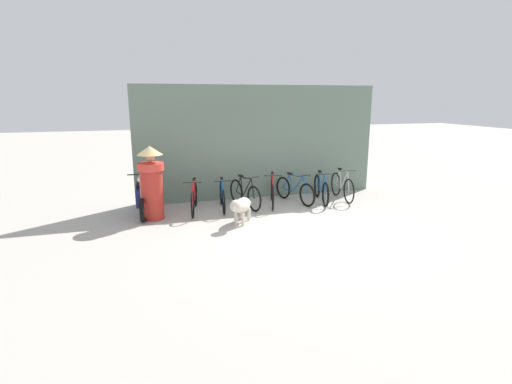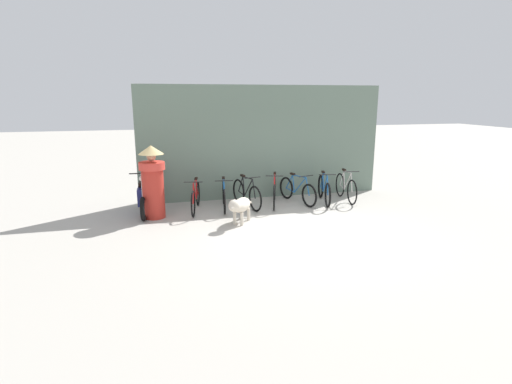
{
  "view_description": "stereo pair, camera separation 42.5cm",
  "coord_description": "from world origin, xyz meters",
  "px_view_note": "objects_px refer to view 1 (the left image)",
  "views": [
    {
      "loc": [
        -3.48,
        -7.67,
        2.87
      ],
      "look_at": [
        -0.75,
        1.22,
        0.65
      ],
      "focal_mm": 28.0,
      "sensor_mm": 36.0,
      "label": 1
    },
    {
      "loc": [
        -3.07,
        -7.79,
        2.87
      ],
      "look_at": [
        -0.75,
        1.22,
        0.65
      ],
      "focal_mm": 28.0,
      "sensor_mm": 36.0,
      "label": 2
    }
  ],
  "objects_px": {
    "bicycle_1": "(222,196)",
    "bicycle_0": "(194,198)",
    "bicycle_2": "(245,194)",
    "bicycle_6": "(342,187)",
    "motorcycle": "(142,197)",
    "bicycle_5": "(321,189)",
    "stray_dog": "(241,206)",
    "bicycle_4": "(295,190)",
    "bicycle_3": "(272,191)",
    "person_in_robes": "(151,182)"
  },
  "relations": [
    {
      "from": "bicycle_0",
      "to": "bicycle_4",
      "type": "xyz_separation_m",
      "value": [
        2.81,
        0.12,
        -0.02
      ]
    },
    {
      "from": "stray_dog",
      "to": "bicycle_1",
      "type": "bearing_deg",
      "value": -139.63
    },
    {
      "from": "bicycle_0",
      "to": "bicycle_3",
      "type": "bearing_deg",
      "value": 104.55
    },
    {
      "from": "bicycle_3",
      "to": "motorcycle",
      "type": "xyz_separation_m",
      "value": [
        -3.41,
        0.07,
        0.07
      ]
    },
    {
      "from": "bicycle_2",
      "to": "person_in_robes",
      "type": "distance_m",
      "value": 2.49
    },
    {
      "from": "bicycle_2",
      "to": "bicycle_6",
      "type": "xyz_separation_m",
      "value": [
        2.89,
        -0.01,
        0.02
      ]
    },
    {
      "from": "stray_dog",
      "to": "person_in_robes",
      "type": "xyz_separation_m",
      "value": [
        -1.92,
        0.99,
        0.49
      ]
    },
    {
      "from": "bicycle_3",
      "to": "motorcycle",
      "type": "distance_m",
      "value": 3.41
    },
    {
      "from": "bicycle_1",
      "to": "bicycle_4",
      "type": "xyz_separation_m",
      "value": [
        2.07,
        0.08,
        -0.0
      ]
    },
    {
      "from": "bicycle_0",
      "to": "bicycle_2",
      "type": "height_order",
      "value": "bicycle_2"
    },
    {
      "from": "bicycle_0",
      "to": "bicycle_6",
      "type": "relative_size",
      "value": 1.05
    },
    {
      "from": "bicycle_6",
      "to": "motorcycle",
      "type": "relative_size",
      "value": 0.84
    },
    {
      "from": "bicycle_1",
      "to": "bicycle_2",
      "type": "distance_m",
      "value": 0.61
    },
    {
      "from": "bicycle_3",
      "to": "stray_dog",
      "type": "height_order",
      "value": "bicycle_3"
    },
    {
      "from": "bicycle_0",
      "to": "bicycle_3",
      "type": "relative_size",
      "value": 1.02
    },
    {
      "from": "bicycle_3",
      "to": "bicycle_2",
      "type": "bearing_deg",
      "value": -69.5
    },
    {
      "from": "bicycle_2",
      "to": "bicycle_5",
      "type": "bearing_deg",
      "value": 73.89
    },
    {
      "from": "bicycle_5",
      "to": "stray_dog",
      "type": "xyz_separation_m",
      "value": [
        -2.67,
        -1.29,
        0.07
      ]
    },
    {
      "from": "bicycle_1",
      "to": "bicycle_3",
      "type": "distance_m",
      "value": 1.4
    },
    {
      "from": "bicycle_0",
      "to": "bicycle_2",
      "type": "relative_size",
      "value": 1.08
    },
    {
      "from": "bicycle_2",
      "to": "bicycle_6",
      "type": "relative_size",
      "value": 0.97
    },
    {
      "from": "bicycle_1",
      "to": "bicycle_2",
      "type": "bearing_deg",
      "value": 99.42
    },
    {
      "from": "bicycle_4",
      "to": "person_in_robes",
      "type": "distance_m",
      "value": 3.92
    },
    {
      "from": "bicycle_4",
      "to": "stray_dog",
      "type": "height_order",
      "value": "bicycle_4"
    },
    {
      "from": "bicycle_2",
      "to": "motorcycle",
      "type": "height_order",
      "value": "motorcycle"
    },
    {
      "from": "bicycle_1",
      "to": "bicycle_6",
      "type": "relative_size",
      "value": 0.99
    },
    {
      "from": "bicycle_1",
      "to": "person_in_robes",
      "type": "relative_size",
      "value": 0.92
    },
    {
      "from": "stray_dog",
      "to": "bicycle_6",
      "type": "bearing_deg",
      "value": 146.33
    },
    {
      "from": "bicycle_3",
      "to": "bicycle_1",
      "type": "bearing_deg",
      "value": -70.2
    },
    {
      "from": "bicycle_1",
      "to": "bicycle_3",
      "type": "xyz_separation_m",
      "value": [
        1.4,
        0.05,
        0.02
      ]
    },
    {
      "from": "bicycle_3",
      "to": "stray_dog",
      "type": "relative_size",
      "value": 1.57
    },
    {
      "from": "bicycle_3",
      "to": "bicycle_5",
      "type": "distance_m",
      "value": 1.41
    },
    {
      "from": "bicycle_5",
      "to": "bicycle_4",
      "type": "bearing_deg",
      "value": -87.64
    },
    {
      "from": "stray_dog",
      "to": "bicycle_4",
      "type": "bearing_deg",
      "value": 161.04
    },
    {
      "from": "bicycle_3",
      "to": "motorcycle",
      "type": "height_order",
      "value": "motorcycle"
    },
    {
      "from": "bicycle_1",
      "to": "bicycle_0",
      "type": "bearing_deg",
      "value": -79.1
    },
    {
      "from": "bicycle_3",
      "to": "bicycle_5",
      "type": "height_order",
      "value": "bicycle_3"
    },
    {
      "from": "bicycle_2",
      "to": "bicycle_3",
      "type": "relative_size",
      "value": 0.94
    },
    {
      "from": "bicycle_1",
      "to": "motorcycle",
      "type": "height_order",
      "value": "motorcycle"
    },
    {
      "from": "bicycle_0",
      "to": "bicycle_6",
      "type": "xyz_separation_m",
      "value": [
        4.24,
        0.04,
        0.02
      ]
    },
    {
      "from": "bicycle_4",
      "to": "person_in_robes",
      "type": "relative_size",
      "value": 0.94
    },
    {
      "from": "bicycle_0",
      "to": "bicycle_5",
      "type": "xyz_separation_m",
      "value": [
        3.55,
        -0.03,
        0.0
      ]
    },
    {
      "from": "bicycle_0",
      "to": "stray_dog",
      "type": "xyz_separation_m",
      "value": [
        0.89,
        -1.32,
        0.07
      ]
    },
    {
      "from": "bicycle_2",
      "to": "motorcycle",
      "type": "distance_m",
      "value": 2.63
    },
    {
      "from": "bicycle_0",
      "to": "bicycle_4",
      "type": "relative_size",
      "value": 1.04
    },
    {
      "from": "bicycle_5",
      "to": "bicycle_6",
      "type": "xyz_separation_m",
      "value": [
        0.69,
        0.06,
        0.02
      ]
    },
    {
      "from": "bicycle_4",
      "to": "motorcycle",
      "type": "relative_size",
      "value": 0.85
    },
    {
      "from": "bicycle_0",
      "to": "bicycle_2",
      "type": "distance_m",
      "value": 1.36
    },
    {
      "from": "bicycle_0",
      "to": "bicycle_1",
      "type": "xyz_separation_m",
      "value": [
        0.74,
        0.03,
        -0.01
      ]
    },
    {
      "from": "bicycle_4",
      "to": "person_in_robes",
      "type": "bearing_deg",
      "value": -99.2
    }
  ]
}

